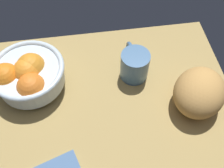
{
  "coord_description": "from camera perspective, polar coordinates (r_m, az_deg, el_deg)",
  "views": [
    {
      "loc": [
        4.44,
        36.62,
        67.12
      ],
      "look_at": [
        -1.37,
        -3.63,
        5.0
      ],
      "focal_mm": 42.0,
      "sensor_mm": 36.0,
      "label": 1
    }
  ],
  "objects": [
    {
      "name": "bread_loaf",
      "position": [
        0.76,
        18.46,
        -1.75
      ],
      "size": [
        20.87,
        21.28,
        11.38
      ],
      "primitive_type": "ellipsoid",
      "rotation": [
        0.0,
        0.0,
        4.05
      ],
      "color": "tan",
      "rests_on": "ground"
    },
    {
      "name": "mug",
      "position": [
        0.79,
        4.88,
        4.23
      ],
      "size": [
        8.53,
        12.96,
        9.31
      ],
      "color": "#476D96",
      "rests_on": "ground"
    },
    {
      "name": "fruit_bowl",
      "position": [
        0.79,
        -17.91,
        1.96
      ],
      "size": [
        21.18,
        21.18,
        10.82
      ],
      "color": "silver",
      "rests_on": "ground"
    },
    {
      "name": "ground_plane",
      "position": [
        0.78,
        -0.62,
        -4.96
      ],
      "size": [
        74.26,
        58.18,
        3.0
      ],
      "primitive_type": "cube",
      "color": "#A4884D"
    }
  ]
}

